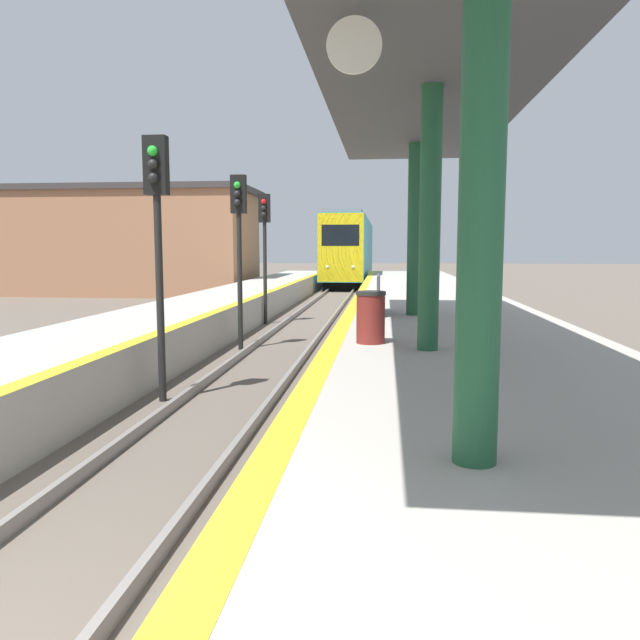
{
  "coord_description": "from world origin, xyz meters",
  "views": [
    {
      "loc": [
        2.48,
        -2.75,
        2.46
      ],
      "look_at": [
        0.62,
        15.06,
        0.39
      ],
      "focal_mm": 35.0,
      "sensor_mm": 36.0,
      "label": 1
    }
  ],
  "objects_px": {
    "trash_bin": "(371,317)",
    "train": "(351,249)",
    "signal_near": "(157,217)",
    "bench": "(373,293)",
    "signal_far": "(265,233)",
    "signal_mid": "(239,228)"
  },
  "relations": [
    {
      "from": "trash_bin",
      "to": "train",
      "type": "bearing_deg",
      "value": 93.61
    },
    {
      "from": "signal_near",
      "to": "bench",
      "type": "xyz_separation_m",
      "value": [
        3.29,
        5.14,
        -1.53
      ]
    },
    {
      "from": "signal_near",
      "to": "bench",
      "type": "height_order",
      "value": "signal_near"
    },
    {
      "from": "signal_far",
      "to": "trash_bin",
      "type": "bearing_deg",
      "value": -69.66
    },
    {
      "from": "signal_far",
      "to": "bench",
      "type": "distance_m",
      "value": 6.57
    },
    {
      "from": "signal_near",
      "to": "signal_mid",
      "type": "bearing_deg",
      "value": 89.25
    },
    {
      "from": "signal_near",
      "to": "bench",
      "type": "bearing_deg",
      "value": 57.42
    },
    {
      "from": "signal_near",
      "to": "trash_bin",
      "type": "xyz_separation_m",
      "value": [
        3.33,
        0.56,
        -1.59
      ]
    },
    {
      "from": "signal_far",
      "to": "train",
      "type": "bearing_deg",
      "value": 86.91
    },
    {
      "from": "signal_far",
      "to": "bench",
      "type": "bearing_deg",
      "value": -55.64
    },
    {
      "from": "signal_mid",
      "to": "trash_bin",
      "type": "bearing_deg",
      "value": -54.92
    },
    {
      "from": "signal_mid",
      "to": "bench",
      "type": "relative_size",
      "value": 2.17
    },
    {
      "from": "signal_near",
      "to": "bench",
      "type": "relative_size",
      "value": 2.17
    },
    {
      "from": "train",
      "to": "signal_mid",
      "type": "distance_m",
      "value": 31.14
    },
    {
      "from": "signal_mid",
      "to": "trash_bin",
      "type": "relative_size",
      "value": 4.92
    },
    {
      "from": "bench",
      "to": "signal_near",
      "type": "bearing_deg",
      "value": -122.58
    },
    {
      "from": "signal_mid",
      "to": "bench",
      "type": "distance_m",
      "value": 3.56
    },
    {
      "from": "signal_far",
      "to": "bench",
      "type": "height_order",
      "value": "signal_far"
    },
    {
      "from": "signal_mid",
      "to": "bench",
      "type": "bearing_deg",
      "value": -1.2
    },
    {
      "from": "train",
      "to": "signal_mid",
      "type": "xyz_separation_m",
      "value": [
        -1.01,
        -31.12,
        0.56
      ]
    },
    {
      "from": "train",
      "to": "signal_near",
      "type": "bearing_deg",
      "value": -91.7
    },
    {
      "from": "signal_near",
      "to": "signal_far",
      "type": "height_order",
      "value": "same"
    }
  ]
}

